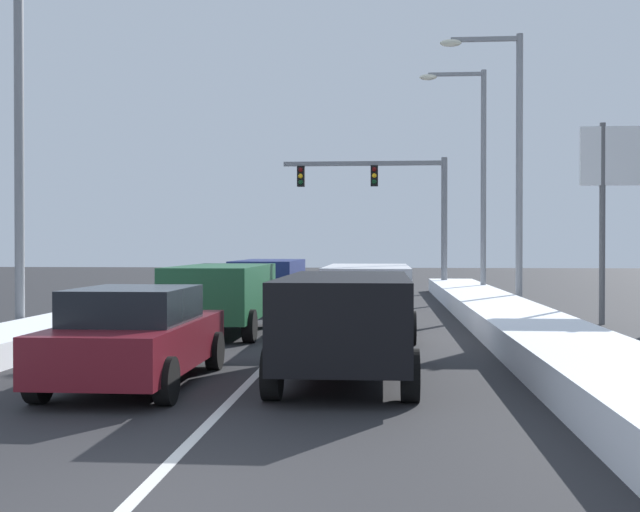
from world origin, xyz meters
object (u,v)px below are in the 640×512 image
object	(u,v)px
sedan_maroon_center_lane_nearest	(136,336)
street_lamp_right_mid	(475,164)
suv_black_right_lane_nearest	(346,317)
suv_white_right_lane_second	(368,293)
street_lamp_right_near	(509,148)
suv_green_center_lane_second	(222,292)
sedan_silver_right_lane_third	(372,290)
suv_navy_center_lane_third	(269,280)
traffic_light_gantry	(393,195)
street_lamp_left_mid	(33,103)
roadside_sign_right	(640,177)

from	to	relation	value
sedan_maroon_center_lane_nearest	street_lamp_right_mid	distance (m)	22.07
suv_black_right_lane_nearest	sedan_maroon_center_lane_nearest	distance (m)	3.29
suv_black_right_lane_nearest	suv_white_right_lane_second	xyz separation A→B (m)	(0.22, 6.38, 0.00)
street_lamp_right_near	suv_green_center_lane_second	bearing A→B (deg)	-138.80
sedan_silver_right_lane_third	suv_navy_center_lane_third	bearing A→B (deg)	154.75
sedan_maroon_center_lane_nearest	suv_green_center_lane_second	size ratio (longest dim) A/B	0.92
suv_black_right_lane_nearest	suv_green_center_lane_second	distance (m)	7.31
suv_black_right_lane_nearest	traffic_light_gantry	xyz separation A→B (m)	(1.05, 24.17, 3.48)
street_lamp_right_mid	street_lamp_left_mid	xyz separation A→B (m)	(-11.79, -14.29, 0.06)
suv_green_center_lane_second	roadside_sign_right	world-z (taller)	roadside_sign_right
street_lamp_right_near	roadside_sign_right	bearing A→B (deg)	-52.88
traffic_light_gantry	street_lamp_left_mid	distance (m)	20.75
suv_green_center_lane_second	traffic_light_gantry	xyz separation A→B (m)	(4.38, 17.66, 3.48)
sedan_maroon_center_lane_nearest	street_lamp_right_near	xyz separation A→B (m)	(7.85, 14.12, 4.55)
sedan_silver_right_lane_third	traffic_light_gantry	world-z (taller)	traffic_light_gantry
sedan_silver_right_lane_third	roadside_sign_right	bearing A→B (deg)	-19.24
street_lamp_left_mid	suv_green_center_lane_second	bearing A→B (deg)	15.95
street_lamp_right_near	street_lamp_left_mid	distance (m)	14.66
suv_white_right_lane_second	street_lamp_right_near	distance (m)	9.39
traffic_light_gantry	street_lamp_right_mid	bearing A→B (deg)	-55.04
suv_white_right_lane_second	street_lamp_left_mid	size ratio (longest dim) A/B	0.53
suv_navy_center_lane_third	street_lamp_left_mid	bearing A→B (deg)	-116.99
sedan_silver_right_lane_third	suv_navy_center_lane_third	xyz separation A→B (m)	(-3.45, 1.63, 0.25)
street_lamp_right_mid	suv_navy_center_lane_third	bearing A→B (deg)	-142.18
sedan_maroon_center_lane_nearest	street_lamp_left_mid	distance (m)	8.73
sedan_silver_right_lane_third	street_lamp_right_mid	world-z (taller)	street_lamp_right_mid
street_lamp_left_mid	street_lamp_right_mid	bearing A→B (deg)	50.46
sedan_silver_right_lane_third	street_lamp_right_mid	size ratio (longest dim) A/B	0.49
traffic_light_gantry	street_lamp_right_near	world-z (taller)	street_lamp_right_near
traffic_light_gantry	street_lamp_right_near	xyz separation A→B (m)	(3.58, -10.70, 0.81)
street_lamp_left_mid	roadside_sign_right	xyz separation A→B (m)	(15.09, 4.31, -1.45)
roadside_sign_right	traffic_light_gantry	bearing A→B (deg)	114.05
street_lamp_right_near	suv_white_right_lane_second	bearing A→B (deg)	-121.90
suv_navy_center_lane_third	roadside_sign_right	size ratio (longest dim) A/B	0.89
sedan_silver_right_lane_third	street_lamp_right_mid	distance (m)	9.64
suv_black_right_lane_nearest	sedan_silver_right_lane_third	xyz separation A→B (m)	(0.23, 12.17, -0.25)
suv_white_right_lane_second	sedan_maroon_center_lane_nearest	bearing A→B (deg)	-116.02
sedan_maroon_center_lane_nearest	sedan_silver_right_lane_third	bearing A→B (deg)	74.94
street_lamp_right_near	street_lamp_left_mid	bearing A→B (deg)	-146.13
sedan_silver_right_lane_third	suv_green_center_lane_second	world-z (taller)	suv_green_center_lane_second
sedan_maroon_center_lane_nearest	roadside_sign_right	xyz separation A→B (m)	(10.76, 10.26, 3.25)
sedan_silver_right_lane_third	suv_black_right_lane_nearest	bearing A→B (deg)	-91.10
sedan_maroon_center_lane_nearest	street_lamp_right_mid	size ratio (longest dim) A/B	0.49
suv_green_center_lane_second	traffic_light_gantry	bearing A→B (deg)	76.08
sedan_silver_right_lane_third	roadside_sign_right	distance (m)	8.40
traffic_light_gantry	street_lamp_right_near	size ratio (longest dim) A/B	0.84
sedan_silver_right_lane_third	suv_navy_center_lane_third	size ratio (longest dim) A/B	0.92
street_lamp_right_near	street_lamp_right_mid	bearing A→B (deg)	93.51
suv_black_right_lane_nearest	street_lamp_right_near	world-z (taller)	street_lamp_right_near
suv_green_center_lane_second	suv_navy_center_lane_third	bearing A→B (deg)	89.15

